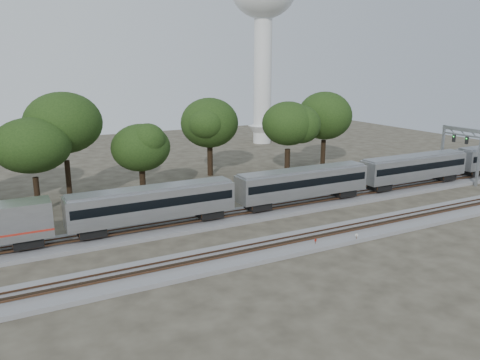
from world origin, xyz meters
name	(u,v)px	position (x,y,z in m)	size (l,w,h in m)	color
ground	(237,239)	(0.00, 0.00, 0.00)	(160.00, 160.00, 0.00)	#383328
track_far	(212,220)	(0.00, 6.00, 0.21)	(160.00, 5.00, 0.73)	slate
track_near	(256,251)	(0.00, -4.00, 0.21)	(160.00, 5.00, 0.73)	slate
train	(363,174)	(21.78, 6.00, 3.22)	(109.76, 3.13, 4.62)	silver
switch_stand_red	(315,242)	(5.70, -5.46, 0.58)	(0.29, 0.09, 0.91)	#512D19
switch_stand_white	(356,237)	(10.06, -6.28, 0.60)	(0.30, 0.11, 0.95)	#512D19
switch_lever	(339,242)	(8.40, -5.70, 0.15)	(0.50, 0.30, 0.30)	#512D19
water_tower	(263,11)	(32.46, 50.73, 28.16)	(13.73, 13.73, 38.01)	silver
signal_gantry	(461,143)	(40.36, 6.00, 5.94)	(0.57, 6.70, 8.14)	gray
tree_2	(32,146)	(-16.83, 18.53, 8.09)	(8.24, 8.24, 11.62)	black
tree_3	(63,123)	(-12.87, 21.39, 10.16)	(10.34, 10.34, 14.58)	black
tree_4	(141,148)	(-3.89, 19.58, 6.62)	(6.75, 6.75, 9.52)	black
tree_5	(209,123)	(9.12, 26.93, 8.34)	(8.49, 8.49, 11.98)	black
tree_6	(288,124)	(18.95, 19.79, 8.44)	(8.60, 8.60, 12.12)	black
tree_7	(325,116)	(28.30, 23.09, 8.86)	(9.02, 9.02, 12.71)	black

